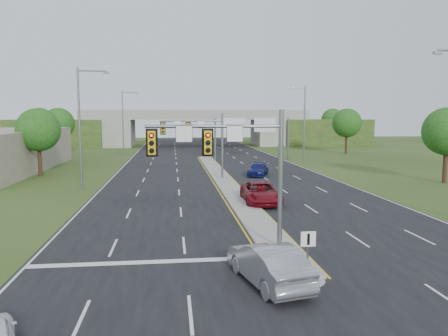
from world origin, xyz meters
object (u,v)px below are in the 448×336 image
object	(u,v)px
car_far_a	(261,193)
car_far_b	(258,170)
car_silver	(268,263)
signal_mast_near	(235,157)
overpass	(195,130)
keep_right_sign	(308,248)
sign_gantry	(251,126)
signal_mast_far	(201,135)

from	to	relation	value
car_far_a	car_far_b	bearing A→B (deg)	81.19
car_silver	car_far_b	world-z (taller)	car_silver
signal_mast_near	car_far_b	size ratio (longest dim) A/B	1.48
overpass	car_far_a	world-z (taller)	overpass
keep_right_sign	sign_gantry	world-z (taller)	sign_gantry
signal_mast_near	signal_mast_far	bearing A→B (deg)	90.00
signal_mast_far	overpass	xyz separation A→B (m)	(2.26, 55.07, -1.17)
car_silver	car_far_a	distance (m)	16.38
signal_mast_near	sign_gantry	world-z (taller)	signal_mast_near
sign_gantry	overpass	bearing A→B (deg)	100.79
car_far_a	car_far_b	size ratio (longest dim) A/B	1.22
overpass	car_far_a	size ratio (longest dim) A/B	13.93
keep_right_sign	car_far_b	world-z (taller)	keep_right_sign
signal_mast_near	car_far_a	world-z (taller)	signal_mast_near
keep_right_sign	car_silver	size ratio (longest dim) A/B	0.44
signal_mast_far	keep_right_sign	size ratio (longest dim) A/B	3.18
keep_right_sign	car_far_a	xyz separation A→B (m)	(1.50, 16.49, -0.70)
sign_gantry	signal_mast_near	bearing A→B (deg)	-101.25
keep_right_sign	car_silver	bearing A→B (deg)	165.72
overpass	signal_mast_near	bearing A→B (deg)	-91.62
overpass	car_far_b	size ratio (longest dim) A/B	16.94
overpass	car_far_a	xyz separation A→B (m)	(1.50, -68.04, -2.74)
car_far_b	car_far_a	bearing A→B (deg)	-80.12
signal_mast_near	overpass	xyz separation A→B (m)	(2.26, 80.07, -1.17)
car_far_b	sign_gantry	bearing A→B (deg)	102.66
signal_mast_near	keep_right_sign	size ratio (longest dim) A/B	3.18
overpass	car_silver	xyz separation A→B (m)	(-1.50, -84.15, -2.72)
overpass	sign_gantry	bearing A→B (deg)	-79.21
signal_mast_far	car_silver	bearing A→B (deg)	-88.50
signal_mast_far	overpass	distance (m)	55.13
sign_gantry	overpass	size ratio (longest dim) A/B	0.14
signal_mast_near	car_far_a	size ratio (longest dim) A/B	1.22
signal_mast_far	sign_gantry	bearing A→B (deg)	65.89
keep_right_sign	car_far_b	xyz separation A→B (m)	(4.36, 32.06, -0.81)
overpass	car_far_a	bearing A→B (deg)	-88.74
car_silver	car_far_b	distance (m)	32.21
keep_right_sign	car_far_b	size ratio (longest dim) A/B	0.47
signal_mast_far	keep_right_sign	xyz separation A→B (m)	(2.26, -29.45, -3.21)
signal_mast_near	signal_mast_far	world-z (taller)	same
sign_gantry	car_far_a	xyz separation A→B (m)	(-5.18, -32.96, -4.42)
keep_right_sign	overpass	bearing A→B (deg)	90.00
signal_mast_far	overpass	size ratio (longest dim) A/B	0.09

